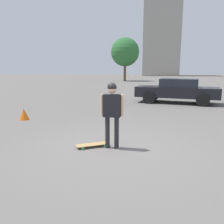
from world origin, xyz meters
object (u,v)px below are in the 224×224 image
object	(u,v)px
person	(112,108)
traffic_cone	(24,114)
skateboard	(93,145)
car_parked_near	(177,90)

from	to	relation	value
person	traffic_cone	xyz separation A→B (m)	(2.73, 3.83, -0.80)
person	skateboard	distance (m)	1.08
skateboard	traffic_cone	xyz separation A→B (m)	(2.72, 3.34, 0.16)
person	traffic_cone	bearing A→B (deg)	147.71
person	car_parked_near	world-z (taller)	person
skateboard	traffic_cone	world-z (taller)	traffic_cone
car_parked_near	skateboard	bearing A→B (deg)	80.96
car_parked_near	person	bearing A→B (deg)	83.98
car_parked_near	traffic_cone	distance (m)	8.58
skateboard	person	bearing A→B (deg)	153.20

